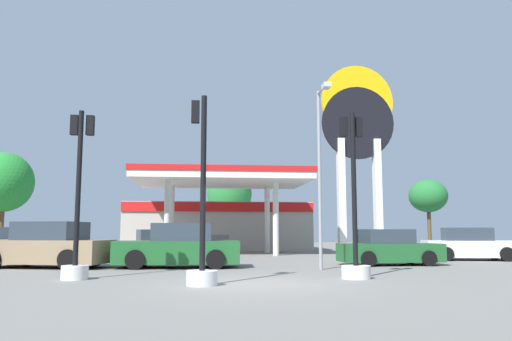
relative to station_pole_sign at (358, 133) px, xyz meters
name	(u,v)px	position (x,y,z in m)	size (l,w,h in m)	color
ground_plane	(256,284)	(-7.81, -16.03, -7.13)	(90.00, 90.00, 0.00)	slate
gas_station	(218,221)	(-8.17, 5.80, -5.11)	(12.42, 13.26, 4.69)	#ADA89E
station_pole_sign	(358,133)	(0.00, 0.00, 0.00)	(4.40, 0.56, 11.29)	white
car_0	(160,246)	(-11.16, -4.54, -6.50)	(4.18, 2.62, 1.39)	black
car_1	(389,249)	(-1.91, -9.57, -6.50)	(3.96, 1.93, 1.39)	black
car_2	(47,247)	(-14.83, -9.55, -6.38)	(4.97, 3.09, 1.66)	black
car_4	(470,245)	(2.98, -6.75, -6.47)	(4.39, 2.62, 1.47)	black
car_6	(179,247)	(-10.03, -10.01, -6.41)	(4.56, 2.19, 1.61)	black
traffic_signal_0	(355,228)	(-4.88, -14.81, -5.72)	(0.81, 0.81, 4.74)	silver
traffic_signal_1	(202,235)	(-9.18, -16.16, -5.92)	(0.77, 0.77, 4.76)	silver
traffic_signal_2	(77,223)	(-12.64, -14.28, -5.59)	(0.73, 0.73, 4.73)	silver
tree_0	(4,182)	(-23.70, 9.28, -2.29)	(4.21, 4.21, 7.04)	brown
tree_1	(230,194)	(-7.21, 9.49, -3.03)	(3.40, 3.40, 5.85)	brown
tree_2	(428,196)	(9.21, 10.72, -2.98)	(3.11, 3.11, 5.53)	brown
corner_streetlamp	(321,158)	(-5.10, -11.76, -3.29)	(0.24, 1.48, 6.31)	gray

